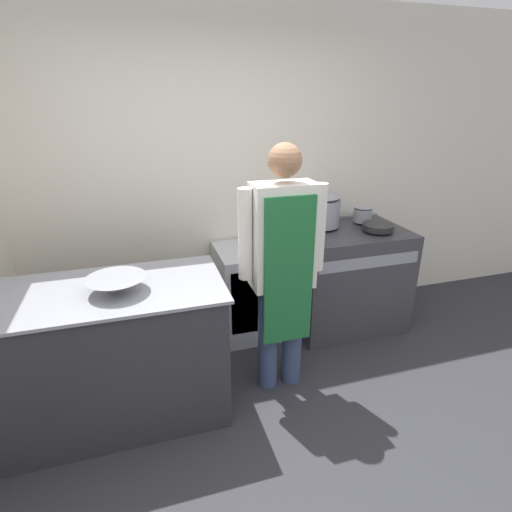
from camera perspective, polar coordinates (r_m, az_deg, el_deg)
The scene contains 10 objects.
ground_plane at distance 2.49m, azimuth 5.57°, elevation -30.59°, with size 14.00×14.00×0.00m, color #2D2D33.
wall_back at distance 3.45m, azimuth -6.11°, elevation 11.35°, with size 8.00×0.05×2.70m.
prep_counter at distance 2.75m, azimuth -19.49°, elevation -13.04°, with size 1.39×0.73×0.91m.
stove at distance 3.70m, azimuth 12.63°, elevation -2.96°, with size 0.97×0.72×0.92m.
fridge_unit at distance 3.50m, azimuth -0.79°, elevation -4.98°, with size 0.56×0.57×0.78m.
person_cook at distance 2.61m, azimuth 3.82°, elevation -0.68°, with size 0.59×0.24×1.72m.
mixing_bowl at distance 2.45m, azimuth -19.31°, elevation -3.87°, with size 0.35×0.35×0.09m.
stock_pot at distance 3.50m, azimuth 9.29°, elevation 6.57°, with size 0.32×0.32×0.28m.
saute_pan at distance 3.53m, azimuth 17.03°, elevation 4.00°, with size 0.26×0.26×0.05m.
sauce_pot at distance 3.72m, azimuth 15.00°, elevation 5.86°, with size 0.16×0.16×0.14m.
Camera 1 is at (-0.64, -1.39, 1.97)m, focal length 28.00 mm.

